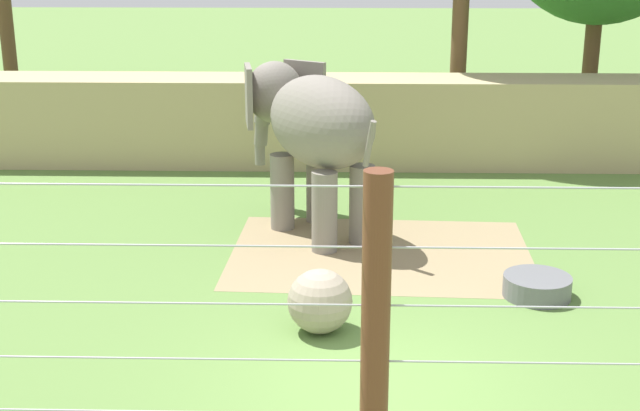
# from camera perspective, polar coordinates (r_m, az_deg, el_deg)

# --- Properties ---
(ground_plane) EXTENTS (120.00, 120.00, 0.00)m
(ground_plane) POSITION_cam_1_polar(r_m,az_deg,el_deg) (11.79, 3.94, -11.49)
(ground_plane) COLOR #5B7F3D
(dirt_patch) EXTENTS (5.67, 4.21, 0.01)m
(dirt_patch) POSITION_cam_1_polar(r_m,az_deg,el_deg) (16.28, 3.95, -3.11)
(dirt_patch) COLOR #937F5B
(dirt_patch) RESTS_ON ground
(embankment_wall) EXTENTS (36.00, 1.80, 2.20)m
(embankment_wall) POSITION_cam_1_polar(r_m,az_deg,el_deg) (22.36, 2.83, 5.49)
(embankment_wall) COLOR tan
(embankment_wall) RESTS_ON ground
(elephant) EXTENTS (3.20, 3.85, 3.19)m
(elephant) POSITION_cam_1_polar(r_m,az_deg,el_deg) (16.91, -0.53, 5.16)
(elephant) COLOR gray
(elephant) RESTS_ON ground
(enrichment_ball) EXTENTS (0.96, 0.96, 0.96)m
(enrichment_ball) POSITION_cam_1_polar(r_m,az_deg,el_deg) (12.99, -0.01, -6.23)
(enrichment_ball) COLOR gray
(enrichment_ball) RESTS_ON ground
(cable_fence) EXTENTS (11.24, 0.27, 3.67)m
(cable_fence) POSITION_cam_1_polar(r_m,az_deg,el_deg) (8.42, 4.53, -9.81)
(cable_fence) COLOR brown
(cable_fence) RESTS_ON ground
(water_tub) EXTENTS (1.10, 1.10, 0.35)m
(water_tub) POSITION_cam_1_polar(r_m,az_deg,el_deg) (14.74, 13.91, -5.09)
(water_tub) COLOR slate
(water_tub) RESTS_ON ground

